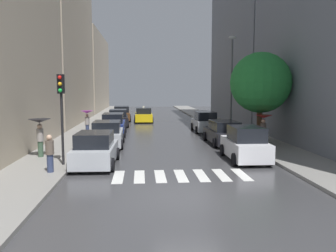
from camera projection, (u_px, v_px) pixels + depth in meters
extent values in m
cube|color=#39393C|center=(158.00, 125.00, 36.06)|extent=(28.00, 72.00, 0.04)
cube|color=gray|center=(94.00, 125.00, 35.55)|extent=(3.00, 72.00, 0.15)
cube|color=gray|center=(219.00, 124.00, 36.56)|extent=(3.00, 72.00, 0.15)
cube|color=silver|center=(118.00, 177.00, 14.94)|extent=(0.45, 2.20, 0.01)
cube|color=silver|center=(139.00, 177.00, 15.01)|extent=(0.45, 2.20, 0.01)
cube|color=silver|center=(160.00, 176.00, 15.08)|extent=(0.45, 2.20, 0.01)
cube|color=silver|center=(181.00, 176.00, 15.15)|extent=(0.45, 2.20, 0.01)
cube|color=silver|center=(201.00, 175.00, 15.22)|extent=(0.45, 2.20, 0.01)
cube|color=silver|center=(221.00, 175.00, 15.29)|extent=(0.45, 2.20, 0.01)
cube|color=silver|center=(241.00, 175.00, 15.36)|extent=(0.45, 2.20, 0.01)
cube|color=#B2A38C|center=(52.00, 40.00, 36.74)|extent=(6.00, 17.93, 17.74)
cube|color=#B2A38C|center=(85.00, 73.00, 57.88)|extent=(6.00, 21.95, 12.47)
cube|color=slate|center=(255.00, 19.00, 38.62)|extent=(6.00, 17.89, 22.91)
cube|color=#B2B7BF|center=(96.00, 154.00, 17.13)|extent=(1.96, 4.14, 0.83)
cube|color=black|center=(95.00, 139.00, 16.84)|extent=(1.69, 2.29, 0.68)
cylinder|color=black|center=(82.00, 154.00, 18.45)|extent=(0.23, 0.64, 0.64)
cylinder|color=black|center=(117.00, 154.00, 18.55)|extent=(0.23, 0.64, 0.64)
cylinder|color=black|center=(70.00, 165.00, 15.76)|extent=(0.23, 0.64, 0.64)
cylinder|color=black|center=(112.00, 165.00, 15.87)|extent=(0.23, 0.64, 0.64)
cube|color=#B2B7BF|center=(107.00, 137.00, 22.86)|extent=(2.01, 4.30, 0.82)
cube|color=black|center=(107.00, 126.00, 22.57)|extent=(1.74, 2.38, 0.67)
cylinder|color=black|center=(95.00, 138.00, 24.19)|extent=(0.23, 0.64, 0.64)
cylinder|color=black|center=(123.00, 138.00, 24.38)|extent=(0.23, 0.64, 0.64)
cylinder|color=black|center=(90.00, 145.00, 21.40)|extent=(0.23, 0.64, 0.64)
cylinder|color=black|center=(121.00, 144.00, 21.59)|extent=(0.23, 0.64, 0.64)
cube|color=navy|center=(114.00, 128.00, 28.15)|extent=(1.86, 4.71, 0.89)
cube|color=black|center=(113.00, 118.00, 27.83)|extent=(1.61, 2.60, 0.73)
cylinder|color=black|center=(104.00, 129.00, 29.63)|extent=(0.23, 0.64, 0.64)
cylinder|color=black|center=(125.00, 129.00, 29.80)|extent=(0.23, 0.64, 0.64)
cylinder|color=black|center=(101.00, 134.00, 26.57)|extent=(0.23, 0.64, 0.64)
cylinder|color=black|center=(124.00, 134.00, 26.74)|extent=(0.23, 0.64, 0.64)
cube|color=black|center=(118.00, 120.00, 34.82)|extent=(2.06, 4.31, 0.84)
cube|color=black|center=(118.00, 113.00, 34.53)|extent=(1.75, 2.40, 0.69)
cylinder|color=black|center=(109.00, 122.00, 36.11)|extent=(0.25, 0.65, 0.64)
cylinder|color=black|center=(128.00, 122.00, 36.34)|extent=(0.25, 0.65, 0.64)
cylinder|color=black|center=(108.00, 125.00, 33.36)|extent=(0.25, 0.65, 0.64)
cylinder|color=black|center=(128.00, 124.00, 33.59)|extent=(0.25, 0.65, 0.64)
cube|color=brown|center=(122.00, 116.00, 40.71)|extent=(2.08, 4.70, 0.85)
cube|color=black|center=(122.00, 109.00, 40.39)|extent=(1.76, 2.61, 0.70)
cylinder|color=black|center=(114.00, 117.00, 42.13)|extent=(0.25, 0.65, 0.64)
cylinder|color=black|center=(130.00, 117.00, 42.35)|extent=(0.25, 0.65, 0.64)
cylinder|color=black|center=(113.00, 119.00, 39.12)|extent=(0.25, 0.65, 0.64)
cylinder|color=black|center=(130.00, 119.00, 39.34)|extent=(0.25, 0.65, 0.64)
cube|color=silver|center=(245.00, 148.00, 18.39)|extent=(1.83, 4.07, 0.90)
cube|color=black|center=(246.00, 134.00, 18.10)|extent=(1.59, 2.25, 0.74)
cylinder|color=black|center=(223.00, 150.00, 19.69)|extent=(0.23, 0.64, 0.64)
cylinder|color=black|center=(253.00, 150.00, 19.80)|extent=(0.23, 0.64, 0.64)
cylinder|color=black|center=(235.00, 160.00, 17.05)|extent=(0.23, 0.64, 0.64)
cylinder|color=black|center=(270.00, 159.00, 17.16)|extent=(0.23, 0.64, 0.64)
cube|color=black|center=(223.00, 135.00, 23.88)|extent=(1.94, 4.83, 0.78)
cube|color=black|center=(224.00, 126.00, 23.57)|extent=(1.68, 2.67, 0.64)
cylinder|color=black|center=(205.00, 136.00, 25.39)|extent=(0.23, 0.64, 0.64)
cylinder|color=black|center=(230.00, 136.00, 25.56)|extent=(0.23, 0.64, 0.64)
cylinder|color=black|center=(215.00, 143.00, 22.25)|extent=(0.23, 0.64, 0.64)
cylinder|color=black|center=(243.00, 142.00, 22.43)|extent=(0.23, 0.64, 0.64)
cube|color=#B2B7BF|center=(205.00, 125.00, 30.50)|extent=(1.84, 4.16, 0.88)
cube|color=black|center=(205.00, 116.00, 30.20)|extent=(1.61, 2.29, 0.72)
cylinder|color=black|center=(192.00, 126.00, 31.82)|extent=(0.22, 0.64, 0.64)
cylinder|color=black|center=(212.00, 126.00, 31.95)|extent=(0.22, 0.64, 0.64)
cylinder|color=black|center=(197.00, 130.00, 29.11)|extent=(0.22, 0.64, 0.64)
cylinder|color=black|center=(218.00, 130.00, 29.24)|extent=(0.22, 0.64, 0.64)
cube|color=yellow|center=(144.00, 117.00, 39.26)|extent=(1.90, 4.62, 0.80)
cube|color=black|center=(144.00, 111.00, 38.95)|extent=(1.66, 2.55, 0.65)
cube|color=#F2EDCC|center=(144.00, 107.00, 38.91)|extent=(0.20, 0.36, 0.18)
cylinder|color=black|center=(135.00, 118.00, 40.71)|extent=(0.23, 0.64, 0.64)
cylinder|color=black|center=(151.00, 118.00, 40.87)|extent=(0.23, 0.64, 0.64)
cylinder|color=black|center=(135.00, 120.00, 37.70)|extent=(0.23, 0.64, 0.64)
cylinder|color=black|center=(152.00, 120.00, 37.87)|extent=(0.23, 0.64, 0.64)
cylinder|color=navy|center=(87.00, 129.00, 27.74)|extent=(0.28, 0.28, 0.76)
cylinder|color=gray|center=(87.00, 121.00, 27.67)|extent=(0.36, 0.36, 0.60)
sphere|color=tan|center=(87.00, 116.00, 27.62)|extent=(0.24, 0.24, 0.24)
cone|color=#8C1E8C|center=(87.00, 112.00, 27.59)|extent=(1.00, 1.00, 0.20)
cylinder|color=#333338|center=(87.00, 116.00, 27.63)|extent=(0.02, 0.02, 0.70)
cylinder|color=brown|center=(263.00, 140.00, 22.05)|extent=(0.28, 0.28, 0.81)
cylinder|color=brown|center=(263.00, 128.00, 21.97)|extent=(0.36, 0.36, 0.64)
sphere|color=tan|center=(263.00, 121.00, 21.92)|extent=(0.25, 0.25, 0.25)
cone|color=red|center=(264.00, 117.00, 21.89)|extent=(1.07, 1.07, 0.20)
cylinder|color=#333338|center=(263.00, 122.00, 21.93)|extent=(0.02, 0.02, 0.74)
cylinder|color=navy|center=(50.00, 163.00, 15.17)|extent=(0.28, 0.28, 0.79)
cylinder|color=brown|center=(50.00, 147.00, 15.09)|extent=(0.36, 0.36, 0.62)
sphere|color=tan|center=(49.00, 137.00, 15.04)|extent=(0.25, 0.25, 0.25)
cylinder|color=#38513D|center=(41.00, 149.00, 18.56)|extent=(0.28, 0.28, 0.84)
cylinder|color=gray|center=(40.00, 135.00, 18.48)|extent=(0.36, 0.36, 0.67)
sphere|color=tan|center=(40.00, 126.00, 18.43)|extent=(0.26, 0.26, 0.26)
cone|color=black|center=(39.00, 121.00, 18.40)|extent=(1.15, 1.15, 0.20)
cylinder|color=#333338|center=(40.00, 128.00, 18.44)|extent=(0.02, 0.02, 0.76)
cylinder|color=#513823|center=(259.00, 126.00, 23.18)|extent=(0.36, 0.36, 2.32)
sphere|color=#267E35|center=(261.00, 83.00, 22.87)|extent=(3.99, 3.99, 3.99)
cylinder|color=black|center=(62.00, 129.00, 16.53)|extent=(0.12, 0.12, 3.40)
cube|color=black|center=(61.00, 84.00, 16.30)|extent=(0.30, 0.30, 0.90)
sphere|color=red|center=(60.00, 77.00, 16.09)|extent=(0.18, 0.18, 0.18)
sphere|color=#F2A519|center=(60.00, 84.00, 16.12)|extent=(0.18, 0.18, 0.18)
sphere|color=green|center=(60.00, 90.00, 16.15)|extent=(0.18, 0.18, 0.18)
cylinder|color=#595B60|center=(231.00, 87.00, 27.91)|extent=(0.16, 0.16, 7.50)
ellipsoid|color=beige|center=(232.00, 37.00, 27.49)|extent=(0.60, 0.28, 0.24)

